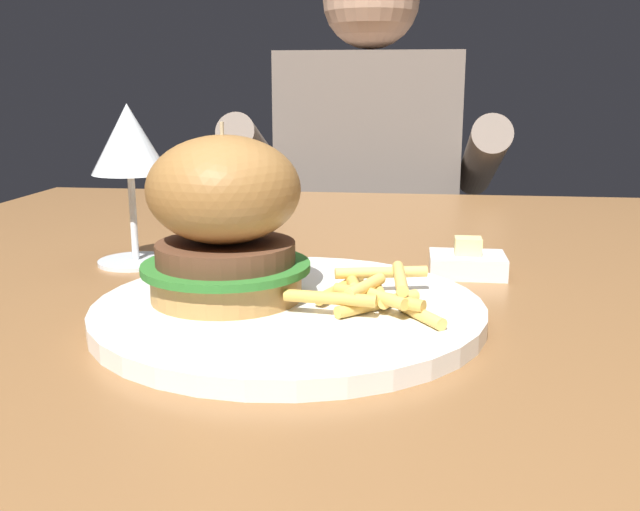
{
  "coord_description": "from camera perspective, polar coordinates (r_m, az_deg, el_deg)",
  "views": [
    {
      "loc": [
        0.02,
        -0.7,
        0.91
      ],
      "look_at": [
        -0.05,
        -0.16,
        0.78
      ],
      "focal_mm": 40.0,
      "sensor_mm": 36.0,
      "label": 1
    }
  ],
  "objects": [
    {
      "name": "dining_table",
      "position": [
        0.74,
        5.22,
        -7.06
      ],
      "size": [
        1.2,
        0.98,
        0.74
      ],
      "color": "brown",
      "rests_on": "ground"
    },
    {
      "name": "main_plate",
      "position": [
        0.54,
        -2.49,
        -4.45
      ],
      "size": [
        0.3,
        0.3,
        0.01
      ],
      "primitive_type": "cylinder",
      "color": "white",
      "rests_on": "dining_table"
    },
    {
      "name": "burger_sandwich",
      "position": [
        0.54,
        -7.64,
        2.98
      ],
      "size": [
        0.13,
        0.13,
        0.13
      ],
      "color": "#B78447",
      "rests_on": "main_plate"
    },
    {
      "name": "fries_pile",
      "position": [
        0.53,
        4.28,
        -2.89
      ],
      "size": [
        0.12,
        0.11,
        0.02
      ],
      "color": "#EABC5B",
      "rests_on": "main_plate"
    },
    {
      "name": "wine_glass",
      "position": [
        0.72,
        -15.03,
        8.39
      ],
      "size": [
        0.08,
        0.08,
        0.16
      ],
      "color": "silver",
      "rests_on": "dining_table"
    },
    {
      "name": "butter_dish",
      "position": [
        0.69,
        11.7,
        -0.57
      ],
      "size": [
        0.07,
        0.05,
        0.04
      ],
      "color": "white",
      "rests_on": "dining_table"
    },
    {
      "name": "diner_person",
      "position": [
        1.51,
        3.77,
        -0.11
      ],
      "size": [
        0.51,
        0.36,
        1.18
      ],
      "color": "#282833",
      "rests_on": "ground"
    }
  ]
}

